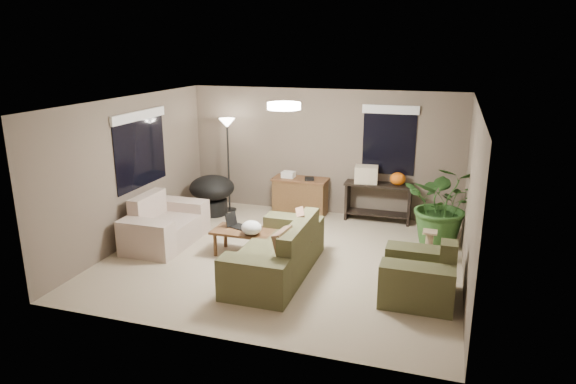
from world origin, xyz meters
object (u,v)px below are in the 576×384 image
(papasan_chair, at_px, (212,192))
(main_sofa, at_px, (279,255))
(coffee_table, at_px, (244,234))
(cat_scratching_post, at_px, (429,248))
(console_table, at_px, (378,199))
(armchair, at_px, (419,278))
(loveseat, at_px, (164,226))
(floor_lamp, at_px, (227,134))
(houseplant, at_px, (443,213))
(desk, at_px, (300,196))

(papasan_chair, bearing_deg, main_sofa, -46.29)
(coffee_table, bearing_deg, cat_scratching_post, 12.51)
(console_table, bearing_deg, armchair, -71.96)
(armchair, height_order, cat_scratching_post, armchair)
(papasan_chair, relative_size, cat_scratching_post, 1.82)
(main_sofa, relative_size, loveseat, 1.37)
(main_sofa, bearing_deg, cat_scratching_post, 28.99)
(floor_lamp, bearing_deg, armchair, -34.62)
(cat_scratching_post, bearing_deg, loveseat, -172.45)
(loveseat, distance_m, coffee_table, 1.51)
(papasan_chair, bearing_deg, cat_scratching_post, -14.45)
(floor_lamp, height_order, houseplant, floor_lamp)
(main_sofa, xyz_separation_m, armchair, (2.06, -0.16, 0.00))
(main_sofa, height_order, console_table, main_sofa)
(desk, height_order, cat_scratching_post, desk)
(papasan_chair, height_order, cat_scratching_post, papasan_chair)
(main_sofa, relative_size, coffee_table, 2.20)
(main_sofa, relative_size, papasan_chair, 2.42)
(armchair, bearing_deg, floor_lamp, 145.38)
(houseplant, bearing_deg, coffee_table, -154.57)
(floor_lamp, bearing_deg, papasan_chair, -124.78)
(console_table, bearing_deg, cat_scratching_post, -58.26)
(desk, relative_size, papasan_chair, 1.21)
(armchair, xyz_separation_m, papasan_chair, (-4.24, 2.44, 0.17))
(armchair, distance_m, papasan_chair, 4.90)
(desk, height_order, houseplant, houseplant)
(desk, height_order, floor_lamp, floor_lamp)
(loveseat, relative_size, houseplant, 1.12)
(console_table, relative_size, houseplant, 0.91)
(loveseat, bearing_deg, papasan_chair, 86.61)
(desk, xyz_separation_m, cat_scratching_post, (2.61, -1.63, -0.16))
(console_table, xyz_separation_m, houseplant, (1.22, -0.88, 0.12))
(loveseat, bearing_deg, houseplant, 17.02)
(papasan_chair, bearing_deg, coffee_table, -51.32)
(main_sofa, height_order, papasan_chair, main_sofa)
(console_table, bearing_deg, papasan_chair, -169.72)
(cat_scratching_post, bearing_deg, console_table, 121.74)
(papasan_chair, distance_m, cat_scratching_post, 4.45)
(coffee_table, distance_m, papasan_chair, 2.25)
(console_table, bearing_deg, coffee_table, -128.29)
(houseplant, bearing_deg, papasan_chair, 176.25)
(loveseat, xyz_separation_m, armchair, (4.34, -0.75, 0.00))
(cat_scratching_post, bearing_deg, desk, 147.96)
(console_table, distance_m, papasan_chair, 3.31)
(loveseat, height_order, papasan_chair, loveseat)
(armchair, relative_size, desk, 0.91)
(floor_lamp, height_order, cat_scratching_post, floor_lamp)
(coffee_table, height_order, desk, desk)
(loveseat, relative_size, desk, 1.45)
(main_sofa, distance_m, cat_scratching_post, 2.43)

